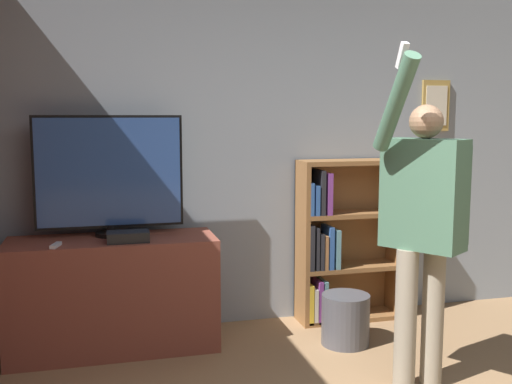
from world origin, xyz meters
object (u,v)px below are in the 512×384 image
object	(u,v)px
television	(109,174)
game_console	(128,237)
bookshelf	(339,242)
person	(423,219)
waste_bin	(345,319)

from	to	relation	value
television	game_console	size ratio (longest dim) A/B	3.64
television	bookshelf	size ratio (longest dim) A/B	0.79
television	bookshelf	bearing A→B (deg)	2.65
person	waste_bin	distance (m)	1.15
game_console	waste_bin	xyz separation A→B (m)	(1.50, -0.19, -0.64)
person	waste_bin	xyz separation A→B (m)	(-0.15, 0.76, -0.85)
bookshelf	waste_bin	world-z (taller)	bookshelf
television	person	world-z (taller)	person
game_console	person	world-z (taller)	person
game_console	waste_bin	bearing A→B (deg)	-7.27
television	game_console	world-z (taller)	television
television	person	size ratio (longest dim) A/B	0.50
bookshelf	person	world-z (taller)	person
game_console	bookshelf	size ratio (longest dim) A/B	0.22
waste_bin	television	bearing A→B (deg)	165.06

